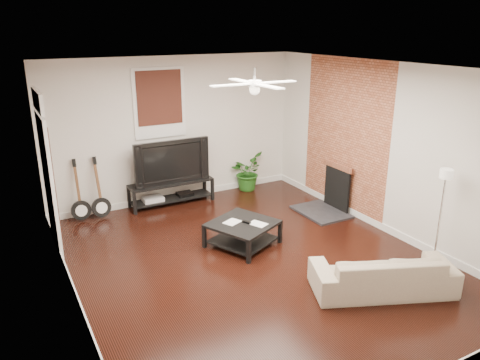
% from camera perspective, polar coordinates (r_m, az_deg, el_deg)
% --- Properties ---
extents(room, '(5.01, 6.01, 2.81)m').
position_cam_1_polar(room, '(6.47, 1.70, 1.11)').
color(room, black).
rests_on(room, ground).
extents(brick_accent, '(0.02, 2.20, 2.80)m').
position_cam_1_polar(brick_accent, '(8.67, 12.68, 5.17)').
color(brick_accent, '#9E5033').
rests_on(brick_accent, floor).
extents(fireplace, '(0.80, 1.10, 0.92)m').
position_cam_1_polar(fireplace, '(8.75, 10.83, -1.01)').
color(fireplace, black).
rests_on(fireplace, floor).
extents(window_back, '(1.00, 0.06, 1.30)m').
position_cam_1_polar(window_back, '(8.87, -9.83, 9.26)').
color(window_back, '#34170E').
rests_on(window_back, wall_back).
extents(door_left, '(0.08, 1.00, 2.50)m').
position_cam_1_polar(door_left, '(7.55, -22.42, 1.05)').
color(door_left, white).
rests_on(door_left, wall_left).
extents(tv_stand, '(1.63, 0.44, 0.46)m').
position_cam_1_polar(tv_stand, '(9.15, -8.38, -1.54)').
color(tv_stand, black).
rests_on(tv_stand, floor).
extents(tv, '(1.46, 0.19, 0.84)m').
position_cam_1_polar(tv, '(8.97, -8.61, 2.39)').
color(tv, black).
rests_on(tv, tv_stand).
extents(coffee_table, '(1.21, 1.21, 0.38)m').
position_cam_1_polar(coffee_table, '(7.40, 0.32, -6.60)').
color(coffee_table, black).
rests_on(coffee_table, floor).
extents(sofa, '(1.95, 1.36, 0.53)m').
position_cam_1_polar(sofa, '(6.46, 17.07, -10.74)').
color(sofa, tan).
rests_on(sofa, floor).
extents(floor_lamp, '(0.32, 0.32, 1.49)m').
position_cam_1_polar(floor_lamp, '(7.10, 23.26, -4.47)').
color(floor_lamp, white).
rests_on(floor_lamp, floor).
extents(potted_plant, '(0.92, 0.93, 0.78)m').
position_cam_1_polar(potted_plant, '(9.81, 0.82, 1.03)').
color(potted_plant, '#235E1A').
rests_on(potted_plant, floor).
extents(guitar_left, '(0.35, 0.25, 1.13)m').
position_cam_1_polar(guitar_left, '(8.62, -19.13, -1.31)').
color(guitar_left, black).
rests_on(guitar_left, floor).
extents(guitar_right, '(0.37, 0.28, 1.13)m').
position_cam_1_polar(guitar_right, '(8.65, -16.82, -1.01)').
color(guitar_right, black).
rests_on(guitar_right, floor).
extents(ceiling_fan, '(1.24, 1.24, 0.32)m').
position_cam_1_polar(ceiling_fan, '(6.22, 1.80, 11.73)').
color(ceiling_fan, white).
rests_on(ceiling_fan, ceiling).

